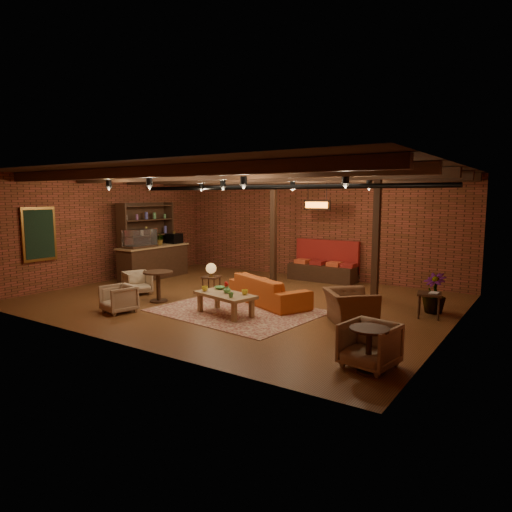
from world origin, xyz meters
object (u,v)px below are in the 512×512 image
Objects in this scene: sofa at (269,290)px; round_table_right at (369,343)px; armchair_a at (137,281)px; coffee_table at (225,296)px; plant_tall at (436,253)px; side_table_book at (429,295)px; side_table_lamp at (211,271)px; armchair_b at (119,297)px; round_table_left at (158,281)px; armchair_far at (370,343)px; armchair_right at (350,301)px.

round_table_right is (3.57, -2.88, 0.11)m from sofa.
sofa is 3.45× the size of armchair_a.
coffee_table is 0.56× the size of plant_tall.
armchair_a reaches higher than side_table_book.
armchair_b is (-0.63, -2.52, -0.32)m from side_table_lamp.
round_table_left is at bearing 53.70° from sofa.
plant_tall is at bearing 24.15° from round_table_left.
side_table_lamp reaches higher than armchair_far.
armchair_right is (2.55, 0.90, 0.03)m from coffee_table.
sofa is 4.58m from round_table_right.
armchair_right is (5.84, 0.49, 0.12)m from armchair_a.
plant_tall reaches higher than side_table_lamp.
coffee_table reaches higher than round_table_right.
side_table_lamp reaches higher than round_table_left.
sofa is 1.78m from side_table_lamp.
armchair_a is at bearing 53.60° from armchair_right.
armchair_right is at bearing -123.83° from plant_tall.
side_table_book is at bearing 20.07° from round_table_left.
armchair_b is 5.12m from armchair_right.
armchair_right is 1.82× the size of side_table_book.
coffee_table is 2.01× the size of round_table_left.
round_table_left is at bearing 165.51° from round_table_right.
plant_tall reaches higher than side_table_book.
coffee_table is at bearing -2.22° from round_table_left.
armchair_far is at bearing -18.60° from coffee_table.
side_table_book is (3.56, 0.84, 0.16)m from sofa.
coffee_table is at bearing 104.84° from sofa.
sofa reaches higher than round_table_right.
round_table_right is (1.25, -2.36, -0.00)m from armchair_right.
round_table_left is 0.72× the size of armchair_right.
armchair_b is 5.89m from armchair_far.
side_table_lamp is 1.49× the size of side_table_book.
armchair_far reaches higher than sofa.
sofa is 0.87× the size of plant_tall.
armchair_b is 0.64× the size of armchair_right.
side_table_lamp is at bearing -165.38° from plant_tall.
round_table_right is at bearing 165.59° from sofa.
plant_tall reaches higher than armchair_far.
armchair_a is 1.00× the size of round_table_right.
armchair_far is (7.03, -1.67, 0.05)m from armchair_a.
side_table_lamp is at bearing 162.79° from armchair_far.
armchair_a is 5.86m from armchair_right.
round_table_left is 1.31× the size of side_table_book.
plant_tall is (5.93, 3.90, 1.01)m from armchair_b.
side_table_book is (7.08, 1.84, 0.16)m from armchair_a.
sofa reaches higher than armchair_b.
sofa is 3.46× the size of armchair_b.
plant_tall is at bearing -135.01° from sofa.
round_table_left is 6.34m from side_table_book.
side_table_book is at bearing -50.93° from armchair_a.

